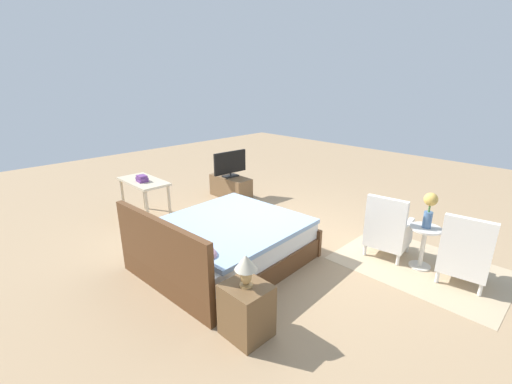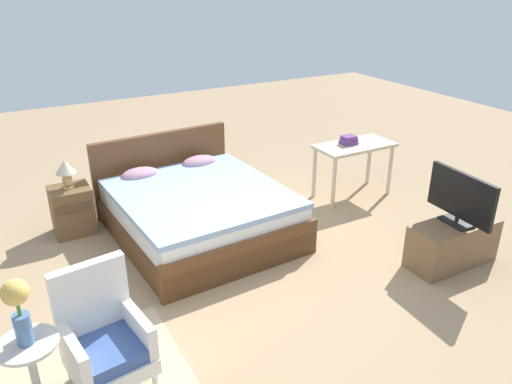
{
  "view_description": "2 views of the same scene",
  "coord_description": "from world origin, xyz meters",
  "px_view_note": "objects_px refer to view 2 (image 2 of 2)",
  "views": [
    {
      "loc": [
        -3.37,
        3.64,
        2.44
      ],
      "look_at": [
        0.17,
        0.14,
        0.78
      ],
      "focal_mm": 24.0,
      "sensor_mm": 36.0,
      "label": 1
    },
    {
      "loc": [
        -1.97,
        -3.79,
        2.79
      ],
      "look_at": [
        0.17,
        0.03,
        0.84
      ],
      "focal_mm": 35.0,
      "sensor_mm": 36.0,
      "label": 2
    }
  ],
  "objects_px": {
    "table_lamp": "(66,170)",
    "side_table": "(33,368)",
    "nightstand": "(72,210)",
    "book_stack": "(349,140)",
    "flower_vase": "(18,306)",
    "bed": "(196,210)",
    "tv_flatscreen": "(461,198)",
    "armchair_by_window_right": "(104,339)",
    "vanity_desk": "(354,152)",
    "tv_stand": "(452,243)"
  },
  "relations": [
    {
      "from": "flower_vase",
      "to": "table_lamp",
      "type": "distance_m",
      "value": 2.66
    },
    {
      "from": "armchair_by_window_right",
      "to": "side_table",
      "type": "bearing_deg",
      "value": -175.66
    },
    {
      "from": "side_table",
      "to": "table_lamp",
      "type": "distance_m",
      "value": 2.69
    },
    {
      "from": "table_lamp",
      "to": "tv_flatscreen",
      "type": "distance_m",
      "value": 4.19
    },
    {
      "from": "vanity_desk",
      "to": "tv_flatscreen",
      "type": "bearing_deg",
      "value": -96.05
    },
    {
      "from": "flower_vase",
      "to": "book_stack",
      "type": "xyz_separation_m",
      "value": [
        4.13,
        1.85,
        -0.1
      ]
    },
    {
      "from": "vanity_desk",
      "to": "book_stack",
      "type": "xyz_separation_m",
      "value": [
        -0.06,
        0.05,
        0.16
      ]
    },
    {
      "from": "armchair_by_window_right",
      "to": "side_table",
      "type": "relative_size",
      "value": 1.57
    },
    {
      "from": "table_lamp",
      "to": "vanity_desk",
      "type": "distance_m",
      "value": 3.56
    },
    {
      "from": "armchair_by_window_right",
      "to": "tv_stand",
      "type": "height_order",
      "value": "armchair_by_window_right"
    },
    {
      "from": "table_lamp",
      "to": "book_stack",
      "type": "relative_size",
      "value": 1.47
    },
    {
      "from": "armchair_by_window_right",
      "to": "table_lamp",
      "type": "bearing_deg",
      "value": 84.63
    },
    {
      "from": "bed",
      "to": "side_table",
      "type": "bearing_deg",
      "value": -136.81
    },
    {
      "from": "tv_flatscreen",
      "to": "vanity_desk",
      "type": "bearing_deg",
      "value": 83.95
    },
    {
      "from": "table_lamp",
      "to": "side_table",
      "type": "bearing_deg",
      "value": -105.76
    },
    {
      "from": "flower_vase",
      "to": "book_stack",
      "type": "distance_m",
      "value": 4.53
    },
    {
      "from": "vanity_desk",
      "to": "bed",
      "type": "bearing_deg",
      "value": 179.23
    },
    {
      "from": "armchair_by_window_right",
      "to": "nightstand",
      "type": "height_order",
      "value": "armchair_by_window_right"
    },
    {
      "from": "side_table",
      "to": "table_lamp",
      "type": "bearing_deg",
      "value": 74.24
    },
    {
      "from": "bed",
      "to": "tv_flatscreen",
      "type": "height_order",
      "value": "tv_flatscreen"
    },
    {
      "from": "bed",
      "to": "book_stack",
      "type": "distance_m",
      "value": 2.23
    },
    {
      "from": "flower_vase",
      "to": "table_lamp",
      "type": "height_order",
      "value": "flower_vase"
    },
    {
      "from": "flower_vase",
      "to": "tv_flatscreen",
      "type": "height_order",
      "value": "flower_vase"
    },
    {
      "from": "flower_vase",
      "to": "bed",
      "type": "bearing_deg",
      "value": 43.19
    },
    {
      "from": "flower_vase",
      "to": "vanity_desk",
      "type": "relative_size",
      "value": 0.46
    },
    {
      "from": "flower_vase",
      "to": "book_stack",
      "type": "relative_size",
      "value": 2.13
    },
    {
      "from": "bed",
      "to": "vanity_desk",
      "type": "distance_m",
      "value": 2.26
    },
    {
      "from": "nightstand",
      "to": "book_stack",
      "type": "distance_m",
      "value": 3.52
    },
    {
      "from": "tv_stand",
      "to": "vanity_desk",
      "type": "bearing_deg",
      "value": 83.88
    },
    {
      "from": "bed",
      "to": "armchair_by_window_right",
      "type": "xyz_separation_m",
      "value": [
        -1.47,
        -1.8,
        0.08
      ]
    },
    {
      "from": "vanity_desk",
      "to": "tv_stand",
      "type": "bearing_deg",
      "value": -96.12
    },
    {
      "from": "side_table",
      "to": "tv_stand",
      "type": "bearing_deg",
      "value": -0.73
    },
    {
      "from": "flower_vase",
      "to": "tv_flatscreen",
      "type": "distance_m",
      "value": 4.0
    },
    {
      "from": "book_stack",
      "to": "nightstand",
      "type": "bearing_deg",
      "value": 168.37
    },
    {
      "from": "flower_vase",
      "to": "table_lamp",
      "type": "bearing_deg",
      "value": 74.24
    },
    {
      "from": "bed",
      "to": "flower_vase",
      "type": "xyz_separation_m",
      "value": [
        -1.95,
        -1.83,
        0.58
      ]
    },
    {
      "from": "tv_flatscreen",
      "to": "nightstand",
      "type": "bearing_deg",
      "value": 141.48
    },
    {
      "from": "nightstand",
      "to": "flower_vase",
      "type": "bearing_deg",
      "value": -105.76
    },
    {
      "from": "armchair_by_window_right",
      "to": "book_stack",
      "type": "height_order",
      "value": "armchair_by_window_right"
    },
    {
      "from": "nightstand",
      "to": "tv_flatscreen",
      "type": "relative_size",
      "value": 0.7
    },
    {
      "from": "nightstand",
      "to": "book_stack",
      "type": "bearing_deg",
      "value": -11.63
    },
    {
      "from": "vanity_desk",
      "to": "book_stack",
      "type": "relative_size",
      "value": 4.63
    },
    {
      "from": "side_table",
      "to": "table_lamp",
      "type": "xyz_separation_m",
      "value": [
        0.72,
        2.56,
        0.41
      ]
    },
    {
      "from": "table_lamp",
      "to": "book_stack",
      "type": "xyz_separation_m",
      "value": [
        3.41,
        -0.7,
        0.0
      ]
    },
    {
      "from": "armchair_by_window_right",
      "to": "tv_stand",
      "type": "bearing_deg",
      "value": -1.44
    },
    {
      "from": "side_table",
      "to": "tv_flatscreen",
      "type": "distance_m",
      "value": 4.02
    },
    {
      "from": "armchair_by_window_right",
      "to": "side_table",
      "type": "height_order",
      "value": "armchair_by_window_right"
    },
    {
      "from": "side_table",
      "to": "book_stack",
      "type": "distance_m",
      "value": 4.55
    },
    {
      "from": "bed",
      "to": "table_lamp",
      "type": "distance_m",
      "value": 1.51
    },
    {
      "from": "armchair_by_window_right",
      "to": "tv_stand",
      "type": "relative_size",
      "value": 0.96
    }
  ]
}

